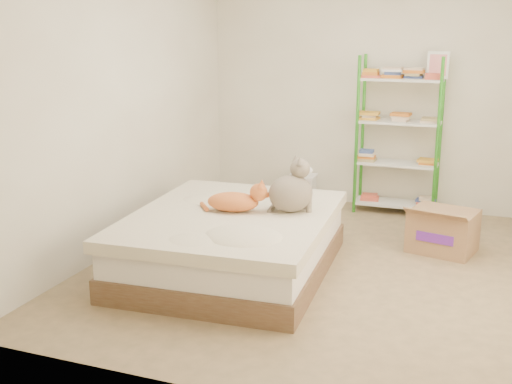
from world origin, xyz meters
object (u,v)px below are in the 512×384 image
at_px(bed, 232,242).
at_px(white_bin, 302,189).
at_px(shelf_unit, 399,132).
at_px(cardboard_box, 443,231).
at_px(orange_cat, 233,199).
at_px(grey_cat, 291,185).

distance_m(bed, white_bin, 2.21).
height_order(shelf_unit, cardboard_box, shelf_unit).
distance_m(orange_cat, grey_cat, 0.49).
xyz_separation_m(shelf_unit, cardboard_box, (0.59, -1.13, -0.69)).
bearing_deg(grey_cat, white_bin, -21.11).
height_order(shelf_unit, white_bin, shelf_unit).
distance_m(orange_cat, shelf_unit, 2.43).
xyz_separation_m(bed, cardboard_box, (1.61, 1.11, -0.05)).
bearing_deg(grey_cat, bed, 81.44).
bearing_deg(cardboard_box, bed, -132.41).
bearing_deg(cardboard_box, orange_cat, -134.03).
distance_m(cardboard_box, white_bin, 1.98).
xyz_separation_m(bed, white_bin, (-0.04, 2.21, -0.08)).
bearing_deg(white_bin, cardboard_box, -33.58).
relative_size(grey_cat, white_bin, 1.33).
xyz_separation_m(shelf_unit, white_bin, (-1.06, -0.03, -0.72)).
relative_size(grey_cat, shelf_unit, 0.26).
bearing_deg(shelf_unit, cardboard_box, -62.21).
relative_size(bed, cardboard_box, 3.21).
height_order(cardboard_box, white_bin, cardboard_box).
bearing_deg(cardboard_box, shelf_unit, 130.84).
xyz_separation_m(grey_cat, cardboard_box, (1.17, 0.89, -0.53)).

